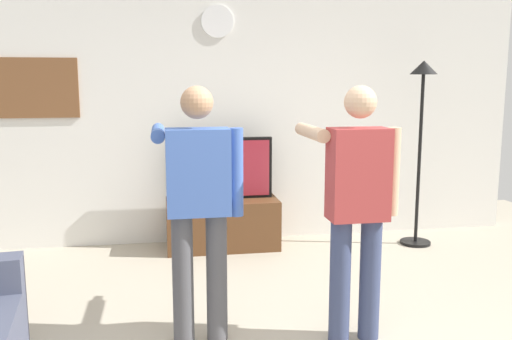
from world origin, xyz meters
TOP-DOWN VIEW (x-y plane):
  - back_wall at (0.00, 2.95)m, footprint 6.40×0.10m
  - tv_stand at (-0.16, 2.60)m, footprint 1.15×0.55m
  - television at (-0.16, 2.65)m, footprint 1.06×0.07m
  - wall_clock at (-0.16, 2.89)m, footprint 0.33×0.03m
  - framed_picture at (-1.97, 2.90)m, footprint 0.78×0.04m
  - floor_lamp at (1.90, 2.37)m, footprint 0.32×0.32m
  - person_standing_nearer_lamp at (-0.54, 0.58)m, footprint 0.59×0.78m
  - person_standing_nearer_couch at (0.48, 0.41)m, footprint 0.56×0.78m

SIDE VIEW (x-z plane):
  - tv_stand at x=-0.16m, z-range 0.00..0.52m
  - television at x=-0.16m, z-range 0.52..1.16m
  - person_standing_nearer_couch at x=0.48m, z-range 0.11..1.81m
  - person_standing_nearer_lamp at x=-0.54m, z-range 0.11..1.82m
  - back_wall at x=0.00m, z-range 0.00..2.70m
  - floor_lamp at x=1.90m, z-range 0.42..2.36m
  - framed_picture at x=-1.97m, z-range 1.37..1.96m
  - wall_clock at x=-0.16m, z-range 2.18..2.51m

